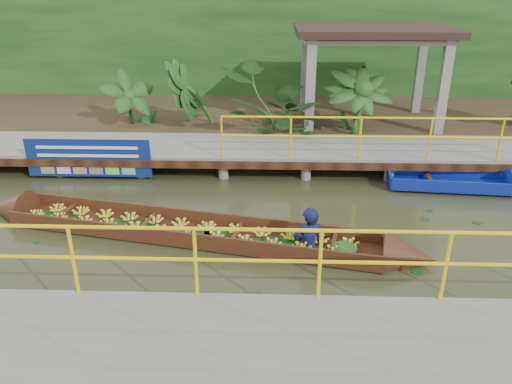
{
  "coord_description": "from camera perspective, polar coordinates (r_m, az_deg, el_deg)",
  "views": [
    {
      "loc": [
        0.16,
        -8.54,
        4.58
      ],
      "look_at": [
        -0.14,
        0.5,
        0.6
      ],
      "focal_mm": 35.0,
      "sensor_mm": 36.0,
      "label": 1
    }
  ],
  "objects": [
    {
      "name": "far_dock",
      "position": [
        12.66,
        1.14,
        4.82
      ],
      "size": [
        16.0,
        2.06,
        1.66
      ],
      "color": "gray",
      "rests_on": "ground"
    },
    {
      "name": "pavilion",
      "position": [
        15.22,
        13.17,
        16.5
      ],
      "size": [
        4.4,
        3.0,
        3.0
      ],
      "color": "gray",
      "rests_on": "ground"
    },
    {
      "name": "blue_banner",
      "position": [
        12.51,
        -18.61,
        3.71
      ],
      "size": [
        2.99,
        0.04,
        0.93
      ],
      "color": "navy",
      "rests_on": "ground"
    },
    {
      "name": "moored_blue_boat",
      "position": [
        12.57,
        24.54,
        0.8
      ],
      "size": [
        3.25,
        1.11,
        0.76
      ],
      "rotation": [
        0.0,
        0.0,
        -0.09
      ],
      "color": "navy",
      "rests_on": "ground"
    },
    {
      "name": "tropical_plants",
      "position": [
        14.36,
        10.37,
        10.54
      ],
      "size": [
        14.51,
        1.51,
        1.88
      ],
      "color": "#153C13",
      "rests_on": "ground"
    },
    {
      "name": "foliage_backdrop",
      "position": [
        18.72,
        1.42,
        15.82
      ],
      "size": [
        30.0,
        0.8,
        4.0
      ],
      "primitive_type": "cube",
      "color": "#153C13",
      "rests_on": "ground"
    },
    {
      "name": "land_strip",
      "position": [
        16.63,
        1.27,
        8.55
      ],
      "size": [
        30.0,
        8.0,
        0.45
      ],
      "primitive_type": "cube",
      "color": "#34291A",
      "rests_on": "ground"
    },
    {
      "name": "vendor_boat",
      "position": [
        9.36,
        -5.67,
        -4.18
      ],
      "size": [
        8.84,
        2.68,
        1.95
      ],
      "rotation": [
        0.0,
        0.0,
        -0.21
      ],
      "color": "#391E0F",
      "rests_on": "ground"
    },
    {
      "name": "near_dock",
      "position": [
        6.16,
        9.81,
        -20.73
      ],
      "size": [
        18.0,
        2.4,
        1.73
      ],
      "color": "gray",
      "rests_on": "ground"
    },
    {
      "name": "ground",
      "position": [
        9.7,
        0.71,
        -4.45
      ],
      "size": [
        80.0,
        80.0,
        0.0
      ],
      "primitive_type": "plane",
      "color": "#2B2E17",
      "rests_on": "ground"
    }
  ]
}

